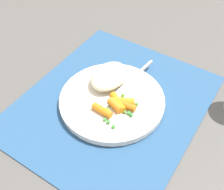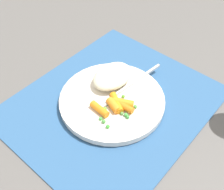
% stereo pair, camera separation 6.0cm
% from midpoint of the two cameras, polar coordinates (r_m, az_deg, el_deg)
% --- Properties ---
extents(ground_plane, '(2.40, 2.40, 0.00)m').
position_cam_midpoint_polar(ground_plane, '(0.64, 2.65, -1.97)').
color(ground_plane, '#565451').
extents(placemat, '(0.44, 0.38, 0.01)m').
position_cam_midpoint_polar(placemat, '(0.64, 2.66, -1.79)').
color(placemat, '#2D5684').
rests_on(placemat, ground_plane).
extents(plate, '(0.23, 0.23, 0.01)m').
position_cam_midpoint_polar(plate, '(0.63, 2.69, -1.19)').
color(plate, silver).
rests_on(plate, placemat).
extents(rice_mound, '(0.10, 0.07, 0.03)m').
position_cam_midpoint_polar(rice_mound, '(0.65, 2.69, 3.68)').
color(rice_mound, beige).
rests_on(rice_mound, plate).
extents(carrot_portion, '(0.07, 0.08, 0.02)m').
position_cam_midpoint_polar(carrot_portion, '(0.60, 3.45, -2.20)').
color(carrot_portion, orange).
rests_on(carrot_portion, plate).
extents(pea_scatter, '(0.09, 0.06, 0.01)m').
position_cam_midpoint_polar(pea_scatter, '(0.59, 3.82, -3.87)').
color(pea_scatter, '#4FA846').
rests_on(pea_scatter, plate).
extents(fork, '(0.20, 0.03, 0.01)m').
position_cam_midpoint_polar(fork, '(0.64, 5.02, 1.04)').
color(fork, '#BDBDBD').
rests_on(fork, plate).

